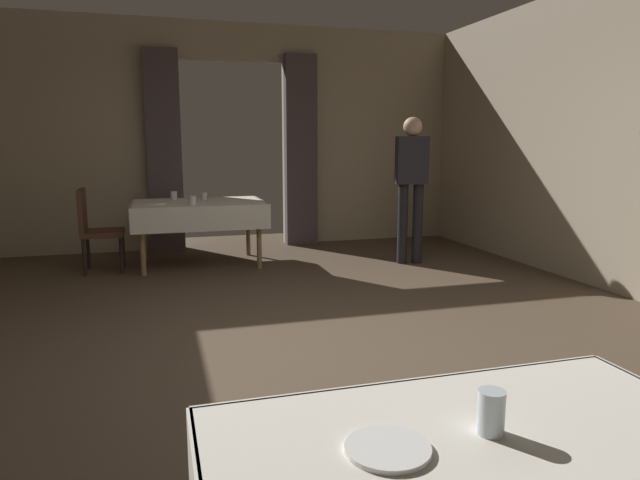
% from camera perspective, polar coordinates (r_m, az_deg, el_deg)
% --- Properties ---
extents(ground, '(10.08, 10.08, 0.00)m').
position_cam_1_polar(ground, '(4.04, -0.22, -10.88)').
color(ground, '#4C3D2D').
extents(wall_back, '(6.40, 0.27, 3.00)m').
position_cam_1_polar(wall_back, '(7.88, -8.78, 10.39)').
color(wall_back, tan).
rests_on(wall_back, ground).
extents(dining_table_mid, '(1.51, 1.04, 0.75)m').
position_cam_1_polar(dining_table_mid, '(6.73, -12.20, 3.09)').
color(dining_table_mid, olive).
rests_on(dining_table_mid, ground).
extents(chair_mid_left, '(0.44, 0.44, 0.93)m').
position_cam_1_polar(chair_mid_left, '(6.71, -21.86, 1.31)').
color(chair_mid_left, black).
rests_on(chair_mid_left, ground).
extents(glass_near_a, '(0.07, 0.07, 0.11)m').
position_cam_1_polar(glass_near_a, '(1.45, 16.94, -16.34)').
color(glass_near_a, silver).
rests_on(glass_near_a, dining_table_near).
extents(plate_near_c, '(0.20, 0.20, 0.01)m').
position_cam_1_polar(plate_near_c, '(1.35, 6.87, -20.21)').
color(plate_near_c, white).
rests_on(plate_near_c, dining_table_near).
extents(glass_mid_a, '(0.08, 0.08, 0.10)m').
position_cam_1_polar(glass_mid_a, '(7.02, -14.58, 4.40)').
color(glass_mid_a, silver).
rests_on(glass_mid_a, dining_table_mid).
extents(plate_mid_b, '(0.22, 0.22, 0.01)m').
position_cam_1_polar(plate_mid_b, '(6.60, -16.29, 3.60)').
color(plate_mid_b, white).
rests_on(plate_mid_b, dining_table_mid).
extents(glass_mid_c, '(0.07, 0.07, 0.08)m').
position_cam_1_polar(glass_mid_c, '(6.99, -11.66, 4.42)').
color(glass_mid_c, silver).
rests_on(glass_mid_c, dining_table_mid).
extents(glass_mid_d, '(0.07, 0.07, 0.10)m').
position_cam_1_polar(glass_mid_d, '(6.36, -12.79, 3.95)').
color(glass_mid_d, silver).
rests_on(glass_mid_d, dining_table_mid).
extents(person_waiter_by_doorway, '(0.40, 0.30, 1.72)m').
position_cam_1_polar(person_waiter_by_doorway, '(6.72, 9.24, 6.26)').
color(person_waiter_by_doorway, black).
rests_on(person_waiter_by_doorway, ground).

